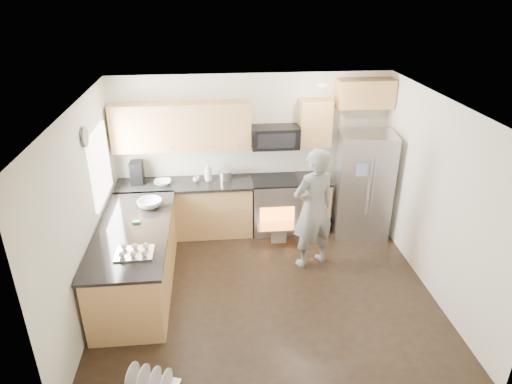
{
  "coord_description": "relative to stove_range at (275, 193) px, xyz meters",
  "views": [
    {
      "loc": [
        -0.65,
        -5.12,
        3.93
      ],
      "look_at": [
        -0.08,
        0.5,
        1.27
      ],
      "focal_mm": 32.0,
      "sensor_mm": 36.0,
      "label": 1
    }
  ],
  "objects": [
    {
      "name": "ground",
      "position": [
        -0.35,
        -1.69,
        -0.68
      ],
      "size": [
        4.5,
        4.5,
        0.0
      ],
      "primitive_type": "plane",
      "color": "black",
      "rests_on": "ground"
    },
    {
      "name": "peninsula",
      "position": [
        -2.1,
        -1.44,
        -0.21
      ],
      "size": [
        0.96,
        2.36,
        1.03
      ],
      "color": "tan",
      "rests_on": "ground"
    },
    {
      "name": "person",
      "position": [
        0.4,
        -1.11,
        0.25
      ],
      "size": [
        0.79,
        0.66,
        1.84
      ],
      "primitive_type": "imported",
      "rotation": [
        0.0,
        0.0,
        3.52
      ],
      "color": "gray",
      "rests_on": "ground"
    },
    {
      "name": "refrigerator",
      "position": [
        1.42,
        -0.24,
        0.2
      ],
      "size": [
        0.94,
        0.78,
        1.75
      ],
      "rotation": [
        0.0,
        0.0,
        -0.14
      ],
      "color": "#B7B7BC",
      "rests_on": "ground"
    },
    {
      "name": "back_cabinet_run",
      "position": [
        -0.94,
        0.05,
        0.29
      ],
      "size": [
        4.45,
        0.64,
        2.5
      ],
      "color": "tan",
      "rests_on": "ground"
    },
    {
      "name": "stove_range",
      "position": [
        0.0,
        0.0,
        0.0
      ],
      "size": [
        0.76,
        0.97,
        1.79
      ],
      "color": "#B7B7BC",
      "rests_on": "ground"
    },
    {
      "name": "room_shell",
      "position": [
        -0.39,
        -1.68,
        1.0
      ],
      "size": [
        4.54,
        4.04,
        2.62
      ],
      "color": "silver",
      "rests_on": "ground"
    }
  ]
}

